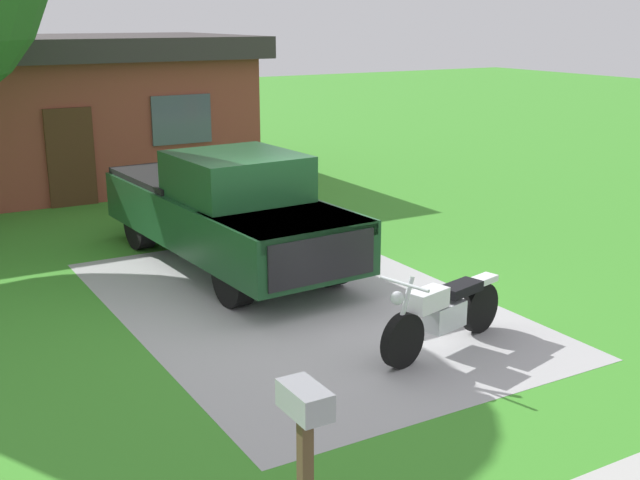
{
  "coord_description": "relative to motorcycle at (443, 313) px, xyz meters",
  "views": [
    {
      "loc": [
        -5.17,
        -9.38,
        3.95
      ],
      "look_at": [
        0.34,
        0.05,
        0.9
      ],
      "focal_mm": 45.08,
      "sensor_mm": 36.0,
      "label": 1
    }
  ],
  "objects": [
    {
      "name": "ground_plane",
      "position": [
        -0.75,
        2.22,
        -0.47
      ],
      "size": [
        80.0,
        80.0,
        0.0
      ],
      "primitive_type": "plane",
      "color": "#3D8F2A"
    },
    {
      "name": "driveway_pad",
      "position": [
        -0.75,
        2.22,
        -0.47
      ],
      "size": [
        4.79,
        7.19,
        0.01
      ],
      "primitive_type": "cube",
      "color": "#A8A8A8",
      "rests_on": "ground"
    },
    {
      "name": "motorcycle",
      "position": [
        0.0,
        0.0,
        0.0
      ],
      "size": [
        2.17,
        0.88,
        1.09
      ],
      "color": "black",
      "rests_on": "ground"
    },
    {
      "name": "pickup_truck",
      "position": [
        -0.86,
        4.57,
        0.48
      ],
      "size": [
        2.33,
        5.73,
        1.9
      ],
      "color": "black",
      "rests_on": "ground"
    },
    {
      "name": "mailbox",
      "position": [
        -3.23,
        -2.33,
        0.51
      ],
      "size": [
        0.26,
        0.48,
        1.26
      ],
      "color": "#4C3823",
      "rests_on": "ground"
    },
    {
      "name": "neighbor_house",
      "position": [
        -1.96,
        12.63,
        1.32
      ],
      "size": [
        9.6,
        5.6,
        3.5
      ],
      "color": "brown",
      "rests_on": "ground"
    }
  ]
}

